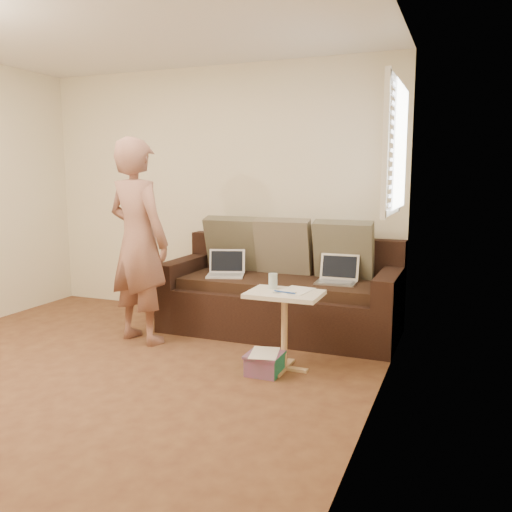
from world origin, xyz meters
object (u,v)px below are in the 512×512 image
Objects in this scene: sofa at (280,288)px; laptop_silver at (336,283)px; laptop_white at (225,277)px; person at (138,241)px; striped_box at (265,363)px; side_table at (284,331)px; drinking_glass at (273,281)px.

sofa is 6.21× the size of laptop_silver.
laptop_white is 0.91m from person.
laptop_white is at bearing 128.77° from striped_box.
striped_box is (0.77, -0.96, -0.44)m from laptop_white.
laptop_silver is 0.20× the size of person.
side_table is (1.43, -0.21, -0.60)m from person.
striped_box is at bearing -126.30° from side_table.
laptop_white is 1.30m from striped_box.
drinking_glass reaches higher than striped_box.
person is at bearing -159.41° from laptop_silver.
striped_box is at bearing -70.04° from laptop_white.
striped_box is (1.33, -0.35, -0.82)m from person.
person is (-0.56, -0.60, 0.39)m from laptop_white.
side_table is (0.35, -0.93, -0.12)m from sofa.
sofa is 6.31× the size of laptop_white.
laptop_white is at bearing -118.37° from person.
person is (-1.08, -0.73, 0.48)m from sofa.
laptop_silver is at bearing 68.89° from drinking_glass.
drinking_glass reaches higher than laptop_silver.
person reaches higher than laptop_silver.
laptop_white is 0.19× the size of person.
side_table is 5.09× the size of drinking_glass.
laptop_silver reaches higher than side_table.
drinking_glass is (-0.12, 0.08, 0.37)m from side_table.
laptop_white reaches higher than laptop_silver.
drinking_glass is at bearing -74.82° from sofa.
sofa reaches higher than side_table.
striped_box is at bearing -108.10° from laptop_silver.
laptop_silver is 2.95× the size of drinking_glass.
side_table is (-0.19, -0.89, -0.21)m from laptop_silver.
person is at bearing 165.14° from striped_box.
person reaches higher than drinking_glass.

